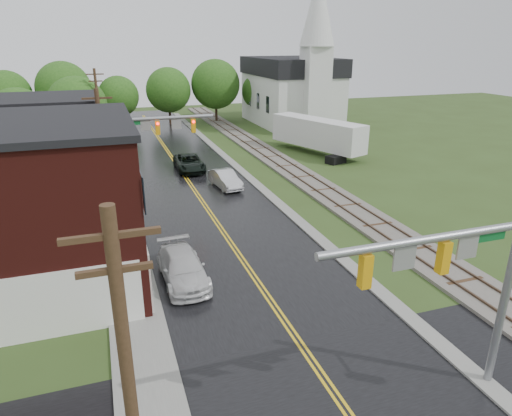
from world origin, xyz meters
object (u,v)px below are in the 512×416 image
utility_pole_b (104,157)px  utility_pole_c (99,110)px  suv_dark (189,163)px  tree_left_e (79,108)px  traffic_signal_near (461,269)px  pickup_white (183,268)px  semi_trailer (318,133)px  utility_pole_a (130,397)px  tree_left_c (21,122)px  sedan_silver (225,179)px  traffic_signal_far (148,135)px  church (294,84)px

utility_pole_b → utility_pole_c: size_ratio=1.00×
utility_pole_c → suv_dark: utility_pole_c is taller
tree_left_e → suv_dark: (9.65, -11.97, -4.06)m
traffic_signal_near → suv_dark: bearing=94.8°
traffic_signal_near → utility_pole_c: 43.24m
pickup_white → semi_trailer: (18.96, 23.33, 1.49)m
utility_pole_a → tree_left_c: (-7.05, 39.90, -0.21)m
traffic_signal_near → tree_left_c: size_ratio=0.96×
utility_pole_a → sedan_silver: bearing=71.2°
sedan_silver → pickup_white: (-6.25, -14.72, 0.03)m
traffic_signal_far → utility_pole_c: 17.33m
utility_pole_a → semi_trailer: bearing=58.6°
tree_left_c → suv_dark: size_ratio=1.41×
utility_pole_c → semi_trailer: bearing=-19.2°
utility_pole_a → tree_left_e: size_ratio=1.10×
utility_pole_b → pickup_white: bearing=-70.5°
utility_pole_b → pickup_white: 10.38m
tree_left_e → tree_left_c: bearing=-129.8°
church → utility_pole_c: 28.54m
traffic_signal_far → sedan_silver: traffic_signal_far is taller
church → suv_dark: size_ratio=3.70×
utility_pole_a → utility_pole_c: size_ratio=1.00×
traffic_signal_near → traffic_signal_far: bearing=105.5°
pickup_white → semi_trailer: bearing=49.6°
church → pickup_white: church is taller
utility_pole_c → traffic_signal_near: bearing=-76.3°
traffic_signal_far → tree_left_e: tree_left_e is taller
suv_dark → traffic_signal_far: bearing=-120.6°
traffic_signal_near → pickup_white: 13.70m
pickup_white → sedan_silver: bearing=65.7°
suv_dark → pickup_white: (-4.40, -20.98, 0.00)m
utility_pole_c → tree_left_e: (-2.05, 1.90, 0.09)m
utility_pole_c → tree_left_c: utility_pole_c is taller
traffic_signal_far → suv_dark: 9.17m
tree_left_c → semi_trailer: bearing=-7.1°
church → traffic_signal_near: 54.32m
traffic_signal_far → tree_left_e: bearing=105.9°
church → suv_dark: church is taller
traffic_signal_near → sedan_silver: (-0.83, 25.67, -4.24)m
utility_pole_a → sedan_silver: size_ratio=2.04×
church → tree_left_e: (-28.85, -7.84, -1.02)m
utility_pole_b → sedan_silver: size_ratio=2.04×
tree_left_e → semi_trailer: bearing=-21.7°
suv_dark → sedan_silver: size_ratio=1.23×
tree_left_e → traffic_signal_near: bearing=-74.3°
church → utility_pole_b: bearing=-130.2°
traffic_signal_far → tree_left_c: size_ratio=0.96×
traffic_signal_near → semi_trailer: traffic_signal_near is taller
tree_left_e → pickup_white: tree_left_e is taller
church → traffic_signal_far: size_ratio=2.72×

